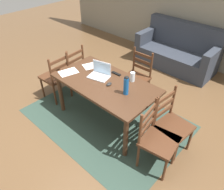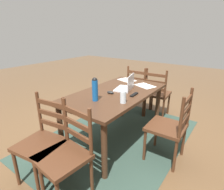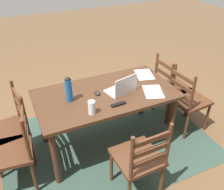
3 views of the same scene
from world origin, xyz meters
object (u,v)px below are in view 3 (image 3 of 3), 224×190
chair_right_far (14,151)px  chair_left_far (187,100)px  drinking_glass (92,108)px  tv_remote (119,104)px  chair_far_head (139,159)px  chair_left_near (171,88)px  dining_table (106,100)px  chair_right_near (10,129)px  laptop (122,88)px  computer_mouse (97,93)px  water_bottle (69,89)px

chair_right_far → chair_left_far: bearing=-180.0°
drinking_glass → tv_remote: drinking_glass is taller
chair_right_far → chair_far_head: bearing=150.2°
chair_left_near → chair_right_far: same height
dining_table → chair_far_head: chair_far_head is taller
chair_right_near → laptop: laptop is taller
chair_left_far → computer_mouse: (1.20, -0.20, 0.32)m
chair_left_near → chair_right_far: bearing=9.1°
chair_far_head → laptop: (-0.18, -0.74, 0.36)m
water_bottle → chair_left_near: bearing=-174.1°
drinking_glass → chair_right_near: bearing=-30.9°
computer_mouse → tv_remote: computer_mouse is taller
chair_left_near → drinking_glass: bearing=19.1°
chair_right_near → chair_left_far: (-2.20, 0.36, 0.00)m
chair_left_near → tv_remote: (1.07, 0.46, 0.31)m
chair_right_near → drinking_glass: chair_right_near is taller
chair_right_far → water_bottle: 0.84m
laptop → water_bottle: size_ratio=1.24×
water_bottle → drinking_glass: (-0.14, 0.32, -0.08)m
dining_table → drinking_glass: size_ratio=10.92×
water_bottle → laptop: bearing=171.7°
chair_right_near → computer_mouse: bearing=170.8°
computer_mouse → water_bottle: bearing=-4.0°
dining_table → chair_right_near: bearing=-9.4°
water_bottle → drinking_glass: size_ratio=1.99×
chair_left_near → computer_mouse: chair_left_near is taller
dining_table → laptop: laptop is taller
dining_table → computer_mouse: computer_mouse is taller
dining_table → chair_left_near: (-1.10, -0.17, -0.20)m
dining_table → laptop: bearing=158.0°
dining_table → chair_right_near: size_ratio=1.71×
water_bottle → computer_mouse: 0.35m
chair_right_near → chair_far_head: same height
dining_table → water_bottle: (0.42, -0.02, 0.25)m
water_bottle → tv_remote: size_ratio=1.74×
chair_right_near → tv_remote: chair_right_near is taller
chair_far_head → chair_right_far: 1.27m
chair_left_far → chair_far_head: bearing=29.9°
chair_right_far → chair_right_near: bearing=-90.0°
dining_table → laptop: (-0.18, 0.07, 0.15)m
chair_left_near → chair_right_far: 2.23m
drinking_glass → computer_mouse: size_ratio=1.49×
chair_far_head → laptop: bearing=-103.5°
computer_mouse → drinking_glass: bearing=55.8°
computer_mouse → chair_left_far: bearing=165.9°
chair_left_far → tv_remote: chair_left_far is taller
water_bottle → tv_remote: (-0.45, 0.30, -0.14)m
dining_table → chair_left_near: size_ratio=1.71×
drinking_glass → tv_remote: 0.32m
dining_table → chair_right_near: chair_right_near is taller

